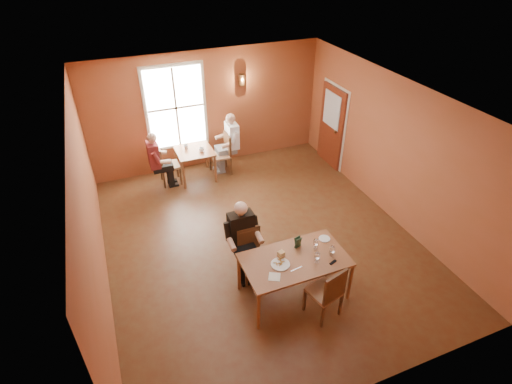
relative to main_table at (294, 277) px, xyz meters
name	(u,v)px	position (x,y,z in m)	size (l,w,h in m)	color
ground	(260,239)	(0.01, 1.56, -0.41)	(6.00, 7.00, 0.01)	brown
wall_back	(208,110)	(0.01, 5.06, 1.09)	(6.00, 0.04, 3.00)	brown
wall_front	(372,322)	(0.01, -1.94, 1.09)	(6.00, 0.04, 3.00)	brown
wall_left	(90,214)	(-2.99, 1.56, 1.09)	(0.04, 7.00, 3.00)	brown
wall_right	(393,149)	(3.01, 1.56, 1.09)	(0.04, 7.00, 3.00)	brown
ceiling	(261,100)	(0.01, 1.56, 2.59)	(6.00, 7.00, 0.04)	white
window	(176,108)	(-0.79, 5.01, 1.29)	(1.36, 0.10, 1.96)	white
door	(331,127)	(2.95, 3.86, 0.64)	(0.12, 1.04, 2.10)	maroon
wall_sconce	(242,80)	(0.91, 4.96, 1.79)	(0.16, 0.16, 0.28)	brown
main_table	(294,277)	(0.00, 0.00, 0.00)	(1.75, 0.98, 0.82)	brown
chair_diner_main	(253,256)	(-0.50, 0.65, 0.09)	(0.44, 0.44, 0.99)	#492417
diner_main	(253,247)	(-0.50, 0.62, 0.32)	(0.58, 0.58, 1.45)	black
chair_empty	(324,290)	(0.26, -0.55, 0.11)	(0.46, 0.46, 1.04)	brown
plate_food	(280,264)	(-0.28, -0.03, 0.43)	(0.31, 0.31, 0.04)	white
sandwich	(281,255)	(-0.21, 0.10, 0.47)	(0.10, 0.09, 0.12)	tan
goblet_a	(316,244)	(0.44, 0.11, 0.51)	(0.08, 0.08, 0.20)	white
goblet_b	(332,251)	(0.60, -0.16, 0.51)	(0.08, 0.08, 0.21)	white
goblet_c	(317,257)	(0.29, -0.19, 0.51)	(0.08, 0.08, 0.20)	white
menu_stand	(298,242)	(0.17, 0.25, 0.51)	(0.12, 0.06, 0.21)	#1E3926
knife	(296,269)	(-0.08, -0.22, 0.41)	(0.22, 0.02, 0.00)	silver
napkin	(274,277)	(-0.48, -0.24, 0.41)	(0.18, 0.18, 0.01)	white
side_plate	(324,239)	(0.70, 0.26, 0.42)	(0.20, 0.20, 0.02)	white
sunglasses	(333,262)	(0.54, -0.31, 0.42)	(0.14, 0.04, 0.02)	black
second_table	(196,164)	(-0.56, 4.42, -0.02)	(0.88, 0.88, 0.78)	brown
chair_diner_white	(220,154)	(0.09, 4.42, 0.12)	(0.47, 0.47, 1.06)	brown
diner_white	(221,147)	(0.12, 4.42, 0.34)	(0.60, 0.60, 1.49)	silver
chair_diner_maroon	(169,165)	(-1.21, 4.42, 0.10)	(0.45, 0.45, 1.03)	#45230E
diner_maroon	(167,158)	(-1.24, 4.42, 0.29)	(0.56, 0.56, 1.41)	maroon
cup_a	(202,150)	(-0.41, 4.29, 0.42)	(0.13, 0.13, 0.10)	white
cup_b	(186,147)	(-0.73, 4.57, 0.42)	(0.12, 0.12, 0.11)	silver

